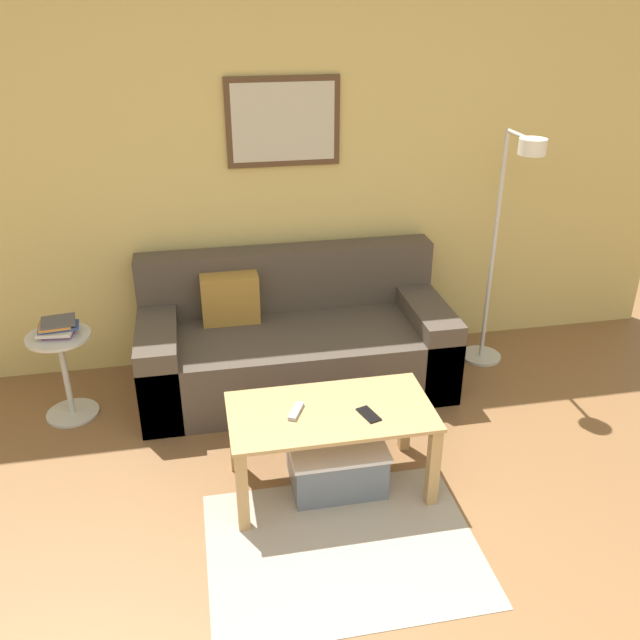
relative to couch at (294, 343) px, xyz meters
The scene contains 10 objects.
wall_back 1.09m from the couch, 95.75° to the left, with size 5.60×0.09×2.55m.
area_rug 1.54m from the couch, 90.43° to the right, with size 1.25×0.96×0.01m, color #A39989.
couch is the anchor object (origin of this frame).
coffee_table 1.06m from the couch, 88.80° to the right, with size 1.02×0.53×0.47m.
storage_bin 1.06m from the couch, 87.02° to the right, with size 0.49×0.39×0.26m.
floor_lamp 1.48m from the couch, ahead, with size 0.28×0.54×1.59m.
side_table 1.40m from the couch, behind, with size 0.37×0.37×0.54m.
book_stack 1.42m from the couch, behind, with size 0.24×0.21×0.08m.
remote_control 1.08m from the couch, 98.18° to the right, with size 0.04×0.15×0.02m, color #99999E.
cell_phone 1.17m from the couch, 80.26° to the right, with size 0.07×0.14×0.01m, color black.
Camera 1 is at (-0.52, -1.26, 2.36)m, focal length 38.00 mm.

